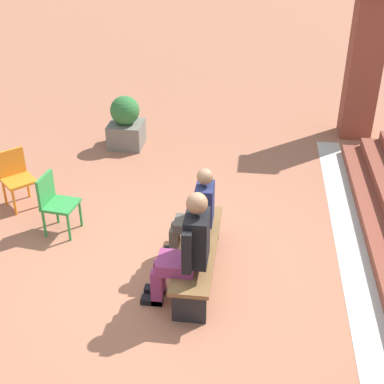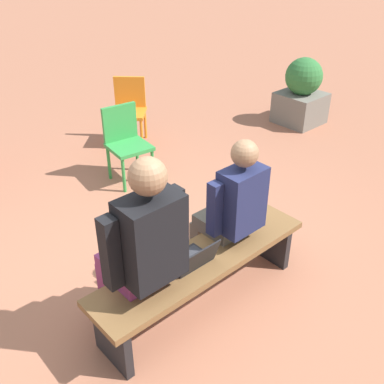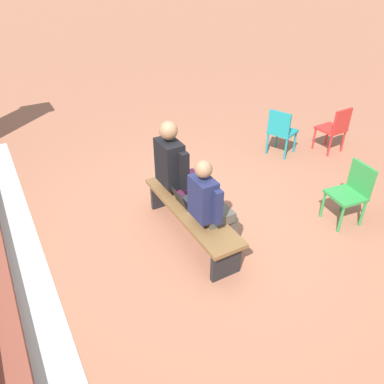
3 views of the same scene
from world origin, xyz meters
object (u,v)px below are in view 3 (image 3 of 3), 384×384
person_adult (178,169)px  plastic_chair_near_bench_left (335,127)px  plastic_chair_by_pillar (352,190)px  bench (191,214)px  laptop (186,200)px  person_student (210,204)px  plastic_chair_mid_courtyard (281,130)px

person_adult → plastic_chair_near_bench_left: 3.37m
plastic_chair_by_pillar → bench: bearing=70.2°
bench → person_adult: 0.62m
bench → laptop: bearing=6.1°
person_adult → plastic_chair_near_bench_left: size_ratio=1.70×
plastic_chair_by_pillar → plastic_chair_near_bench_left: same height
plastic_chair_near_bench_left → person_student: bearing=109.6°
laptop → plastic_chair_near_bench_left: bearing=-77.8°
plastic_chair_by_pillar → plastic_chair_near_bench_left: size_ratio=1.00×
person_adult → laptop: bearing=166.8°
person_adult → plastic_chair_by_pillar: bearing=-121.7°
person_student → laptop: 0.50m
laptop → plastic_chair_near_bench_left: size_ratio=0.38×
laptop → plastic_chair_mid_courtyard: plastic_chair_mid_courtyard is taller
plastic_chair_near_bench_left → bench: bearing=104.0°
bench → person_adult: size_ratio=1.26×
bench → plastic_chair_near_bench_left: plastic_chair_near_bench_left is taller
bench → plastic_chair_by_pillar: bearing=-109.8°
bench → plastic_chair_mid_courtyard: 2.79m
person_student → plastic_chair_mid_courtyard: person_student is taller
person_student → plastic_chair_by_pillar: size_ratio=1.53×
plastic_chair_by_pillar → plastic_chair_mid_courtyard: (1.96, -0.49, 0.00)m
laptop → plastic_chair_near_bench_left: 3.50m
bench → laptop: size_ratio=5.62×
bench → person_adult: (0.47, -0.07, 0.40)m
person_adult → plastic_chair_by_pillar: size_ratio=1.70×
person_student → person_adult: (0.82, -0.01, 0.06)m
person_student → plastic_chair_mid_courtyard: 2.91m
person_adult → plastic_chair_mid_courtyard: 2.56m
laptop → plastic_chair_by_pillar: size_ratio=0.38×
bench → plastic_chair_by_pillar: size_ratio=2.14×
person_student → plastic_chair_near_bench_left: (1.19, -3.35, -0.21)m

